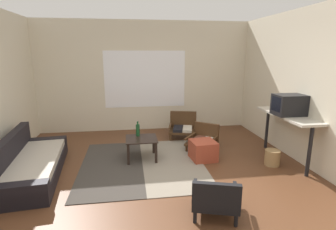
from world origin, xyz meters
The scene contains 15 objects.
ground_plane centered at (0.00, 0.00, 0.00)m, with size 7.80×7.80×0.00m, color #56331E.
far_wall_with_window centered at (0.00, 3.06, 1.35)m, with size 5.60×0.13×2.70m.
side_wall_right centered at (2.66, 0.30, 1.35)m, with size 0.12×6.60×2.70m, color beige.
area_rug centered at (-0.21, 0.79, 0.01)m, with size 2.14×2.33×0.01m.
couch centered at (-2.02, 0.60, 0.20)m, with size 1.00×2.13×0.65m.
coffee_table centered at (-0.21, 1.03, 0.33)m, with size 0.57×0.55×0.40m.
armchair_by_window centered at (0.81, 2.19, 0.27)m, with size 0.73×0.67×0.59m.
armchair_striped_foreground centered at (0.57, -0.87, 0.25)m, with size 0.68×0.68×0.52m.
armchair_corner centered at (1.06, 1.38, 0.22)m, with size 0.77×0.78×0.50m.
ottoman_orange centered at (0.91, 0.85, 0.18)m, with size 0.44×0.44×0.36m, color #993D28.
console_shelf centered at (2.38, 0.60, 0.77)m, with size 0.45×1.43×0.87m.
crt_television centered at (2.37, 0.55, 1.05)m, with size 0.55×0.37×0.36m.
clay_vase centered at (2.38, 0.97, 0.98)m, with size 0.21×0.21×0.30m.
glass_bottle centered at (-0.27, 1.19, 0.52)m, with size 0.07×0.07×0.28m.
wicker_basket centered at (2.05, 0.42, 0.14)m, with size 0.26×0.26×0.28m, color #9E7A4C.
Camera 1 is at (-0.40, -3.57, 1.94)m, focal length 28.07 mm.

